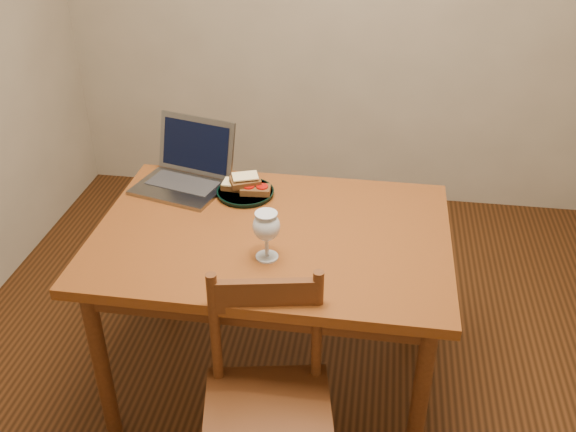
# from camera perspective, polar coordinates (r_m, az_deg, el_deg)

# --- Properties ---
(floor) EXTENTS (3.20, 3.20, 0.02)m
(floor) POSITION_cam_1_polar(r_m,az_deg,el_deg) (2.85, 1.26, -13.91)
(floor) COLOR black
(floor) RESTS_ON ground
(table) EXTENTS (1.30, 0.90, 0.74)m
(table) POSITION_cam_1_polar(r_m,az_deg,el_deg) (2.41, -1.42, -3.09)
(table) COLOR #562E0E
(table) RESTS_ON floor
(chair) EXTENTS (0.47, 0.46, 0.43)m
(chair) POSITION_cam_1_polar(r_m,az_deg,el_deg) (2.11, -1.84, -15.73)
(chair) COLOR #42210D
(chair) RESTS_ON floor
(plate) EXTENTS (0.23, 0.23, 0.02)m
(plate) POSITION_cam_1_polar(r_m,az_deg,el_deg) (2.59, -3.80, 2.08)
(plate) COLOR black
(plate) RESTS_ON table
(sandwich_cheese) EXTENTS (0.12, 0.08, 0.03)m
(sandwich_cheese) POSITION_cam_1_polar(r_m,az_deg,el_deg) (2.59, -4.61, 2.79)
(sandwich_cheese) COLOR #381E0C
(sandwich_cheese) RESTS_ON plate
(sandwich_tomato) EXTENTS (0.12, 0.08, 0.04)m
(sandwich_tomato) POSITION_cam_1_polar(r_m,az_deg,el_deg) (2.56, -2.91, 2.44)
(sandwich_tomato) COLOR #381E0C
(sandwich_tomato) RESTS_ON plate
(sandwich_top) EXTENTS (0.14, 0.11, 0.04)m
(sandwich_top) POSITION_cam_1_polar(r_m,az_deg,el_deg) (2.57, -3.82, 3.20)
(sandwich_top) COLOR #381E0C
(sandwich_top) RESTS_ON plate
(milk_glass) EXTENTS (0.09, 0.09, 0.18)m
(milk_glass) POSITION_cam_1_polar(r_m,az_deg,el_deg) (2.17, -1.92, -1.74)
(milk_glass) COLOR white
(milk_glass) RESTS_ON table
(laptop) EXTENTS (0.42, 0.39, 0.25)m
(laptop) POSITION_cam_1_polar(r_m,az_deg,el_deg) (2.69, -8.96, 4.26)
(laptop) COLOR slate
(laptop) RESTS_ON table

